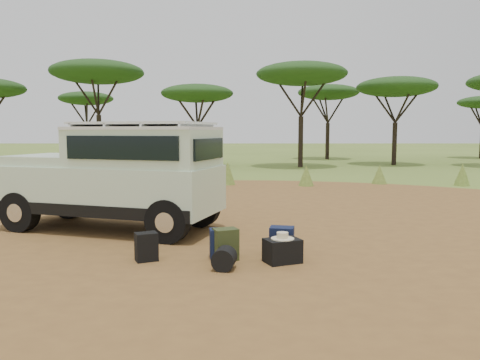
{
  "coord_description": "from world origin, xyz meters",
  "views": [
    {
      "loc": [
        0.45,
        -9.3,
        2.09
      ],
      "look_at": [
        0.47,
        1.08,
        1.0
      ],
      "focal_mm": 35.0,
      "sensor_mm": 36.0,
      "label": 1
    }
  ],
  "objects_px": {
    "backpack_navy": "(222,244)",
    "backpack_olive": "(226,244)",
    "walking_staff": "(19,192)",
    "hard_case": "(282,251)",
    "safari_vehicle": "(118,178)",
    "backpack_black": "(146,247)",
    "duffel_navy": "(282,240)"
  },
  "relations": [
    {
      "from": "walking_staff",
      "to": "backpack_black",
      "type": "distance_m",
      "value": 4.21
    },
    {
      "from": "safari_vehicle",
      "to": "backpack_black",
      "type": "distance_m",
      "value": 2.79
    },
    {
      "from": "safari_vehicle",
      "to": "backpack_olive",
      "type": "relative_size",
      "value": 9.51
    },
    {
      "from": "backpack_navy",
      "to": "backpack_olive",
      "type": "distance_m",
      "value": 0.12
    },
    {
      "from": "backpack_black",
      "to": "backpack_navy",
      "type": "relative_size",
      "value": 0.94
    },
    {
      "from": "walking_staff",
      "to": "backpack_olive",
      "type": "height_order",
      "value": "walking_staff"
    },
    {
      "from": "backpack_black",
      "to": "duffel_navy",
      "type": "distance_m",
      "value": 2.28
    },
    {
      "from": "safari_vehicle",
      "to": "walking_staff",
      "type": "distance_m",
      "value": 2.22
    },
    {
      "from": "walking_staff",
      "to": "duffel_navy",
      "type": "distance_m",
      "value": 5.9
    },
    {
      "from": "duffel_navy",
      "to": "backpack_black",
      "type": "bearing_deg",
      "value": -155.67
    },
    {
      "from": "walking_staff",
      "to": "duffel_navy",
      "type": "bearing_deg",
      "value": -75.19
    },
    {
      "from": "walking_staff",
      "to": "backpack_navy",
      "type": "bearing_deg",
      "value": -83.15
    },
    {
      "from": "hard_case",
      "to": "walking_staff",
      "type": "bearing_deg",
      "value": 131.41
    },
    {
      "from": "backpack_navy",
      "to": "hard_case",
      "type": "distance_m",
      "value": 1.01
    },
    {
      "from": "duffel_navy",
      "to": "hard_case",
      "type": "height_order",
      "value": "duffel_navy"
    },
    {
      "from": "walking_staff",
      "to": "backpack_olive",
      "type": "distance_m",
      "value": 5.23
    },
    {
      "from": "walking_staff",
      "to": "hard_case",
      "type": "height_order",
      "value": "walking_staff"
    },
    {
      "from": "walking_staff",
      "to": "backpack_olive",
      "type": "bearing_deg",
      "value": -83.68
    },
    {
      "from": "walking_staff",
      "to": "backpack_black",
      "type": "xyz_separation_m",
      "value": [
        3.25,
        -2.62,
        -0.55
      ]
    },
    {
      "from": "hard_case",
      "to": "backpack_navy",
      "type": "bearing_deg",
      "value": 144.03
    },
    {
      "from": "backpack_black",
      "to": "backpack_navy",
      "type": "xyz_separation_m",
      "value": [
        1.21,
        0.15,
        0.02
      ]
    },
    {
      "from": "backpack_navy",
      "to": "walking_staff",
      "type": "bearing_deg",
      "value": 143.62
    },
    {
      "from": "backpack_navy",
      "to": "duffel_navy",
      "type": "height_order",
      "value": "backpack_navy"
    },
    {
      "from": "backpack_black",
      "to": "walking_staff",
      "type": "bearing_deg",
      "value": 117.52
    },
    {
      "from": "duffel_navy",
      "to": "hard_case",
      "type": "distance_m",
      "value": 0.61
    },
    {
      "from": "hard_case",
      "to": "backpack_black",
      "type": "bearing_deg",
      "value": 155.43
    },
    {
      "from": "backpack_black",
      "to": "duffel_navy",
      "type": "relative_size",
      "value": 1.03
    },
    {
      "from": "walking_staff",
      "to": "backpack_black",
      "type": "height_order",
      "value": "walking_staff"
    },
    {
      "from": "safari_vehicle",
      "to": "backpack_black",
      "type": "xyz_separation_m",
      "value": [
        1.06,
        -2.43,
        -0.86
      ]
    },
    {
      "from": "safari_vehicle",
      "to": "walking_staff",
      "type": "xyz_separation_m",
      "value": [
        -2.19,
        0.19,
        -0.31
      ]
    },
    {
      "from": "backpack_black",
      "to": "duffel_navy",
      "type": "height_order",
      "value": "backpack_black"
    },
    {
      "from": "walking_staff",
      "to": "backpack_black",
      "type": "relative_size",
      "value": 3.42
    }
  ]
}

